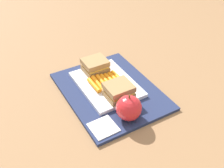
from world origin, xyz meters
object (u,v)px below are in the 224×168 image
food_tray (106,84)px  apple (129,108)px  sandwich_half_right (119,91)px  carrot_sticks_bundle (106,81)px  paper_napkin (103,127)px  sandwich_half_left (95,65)px

food_tray → apple: bearing=-5.8°
sandwich_half_right → carrot_sticks_bundle: bearing=-180.0°
sandwich_half_right → paper_napkin: 0.13m
sandwich_half_left → paper_napkin: (0.24, -0.10, -0.03)m
food_tray → apple: size_ratio=2.71×
food_tray → sandwich_half_right: sandwich_half_right is taller
sandwich_half_left → food_tray: bearing=0.0°
sandwich_half_left → sandwich_half_right: bearing=0.0°
food_tray → paper_napkin: food_tray is taller
food_tray → sandwich_half_right: 0.08m
apple → paper_napkin: (-0.00, -0.08, -0.04)m
sandwich_half_right → paper_napkin: bearing=-50.0°
sandwich_half_right → carrot_sticks_bundle: sandwich_half_right is taller
sandwich_half_left → apple: size_ratio=0.94×
sandwich_half_right → paper_napkin: sandwich_half_right is taller
apple → sandwich_half_right: bearing=168.8°
sandwich_half_left → carrot_sticks_bundle: bearing=-0.0°
sandwich_half_left → paper_napkin: 0.26m
food_tray → sandwich_half_left: (-0.08, 0.00, 0.03)m
food_tray → paper_napkin: (0.16, -0.10, -0.00)m
apple → food_tray: bearing=174.2°
sandwich_half_left → sandwich_half_right: same height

